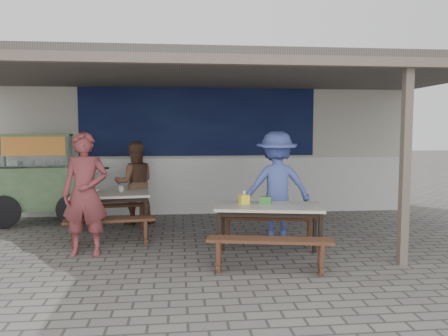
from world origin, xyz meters
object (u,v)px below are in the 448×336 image
bench_right_wall (268,223)px  table_right (269,211)px  bench_left_wall (112,211)px  tissue_box (244,199)px  donation_box (266,200)px  patron_wall_side (135,183)px  bench_left_street (110,226)px  bench_right_street (269,247)px  patron_street_side (85,194)px  vendor_cart (40,175)px  patron_right_table (277,187)px  condiment_bowl (94,191)px  condiment_jar (121,189)px  table_left (110,198)px

bench_right_wall → table_right: bearing=-90.0°
bench_left_wall → tissue_box: size_ratio=10.85×
donation_box → patron_wall_side: bearing=130.9°
bench_left_wall → patron_wall_side: size_ratio=0.88×
bench_left_street → bench_right_street: same height
patron_street_side → tissue_box: bearing=-2.8°
vendor_cart → patron_wall_side: 1.84m
bench_right_street → patron_right_table: patron_right_table is taller
patron_street_side → condiment_bowl: (-0.09, 1.10, -0.12)m
bench_right_street → condiment_jar: 3.17m
condiment_jar → table_right: bearing=-36.2°
table_right → patron_street_side: bearing=-178.1°
bench_right_wall → tissue_box: bearing=-121.3°
patron_wall_side → condiment_jar: patron_wall_side is taller
patron_right_table → donation_box: patron_right_table is taller
bench_right_street → tissue_box: (-0.20, 0.86, 0.47)m
bench_right_wall → condiment_bowl: (-2.81, 0.83, 0.43)m
patron_right_table → vendor_cart: bearing=-23.2°
bench_left_street → tissue_box: (1.99, -0.59, 0.48)m
bench_left_street → patron_street_side: size_ratio=0.78×
bench_left_street → bench_right_street: size_ratio=0.87×
table_left → bench_left_wall: table_left is taller
bench_left_street → bench_right_wall: size_ratio=0.87×
patron_wall_side → condiment_bowl: bearing=49.1°
table_left → bench_right_wall: table_left is taller
patron_wall_side → tissue_box: size_ratio=12.33×
donation_box → bench_right_street: bearing=-97.5°
table_left → bench_left_wall: bearing=90.0°
patron_street_side → condiment_bowl: patron_street_side is taller
bench_right_wall → vendor_cart: (-4.05, 2.05, 0.60)m
vendor_cart → patron_right_table: size_ratio=1.19×
bench_left_street → bench_right_street: bearing=-41.1°
bench_right_street → patron_street_side: patron_street_side is taller
donation_box → patron_right_table: bearing=67.4°
patron_street_side → patron_wall_side: 2.13m
table_right → tissue_box: 0.40m
bench_left_street → condiment_jar: 0.99m
table_left → patron_right_table: 2.77m
bench_left_street → vendor_cart: bearing=121.9°
vendor_cart → condiment_jar: (1.67, -1.08, -0.14)m
table_right → patron_wall_side: size_ratio=1.01×
bench_left_street → bench_right_wall: 2.45m
table_right → vendor_cart: 4.78m
table_left → tissue_box: bearing=-38.5°
bench_right_wall → condiment_bowl: 2.96m
condiment_jar → bench_right_street: bearing=-47.7°
bench_left_street → table_right: size_ratio=0.87×
vendor_cart → bench_right_street: bearing=-49.3°
bench_right_street → tissue_box: tissue_box is taller
table_left → bench_right_wall: bearing=-23.8°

